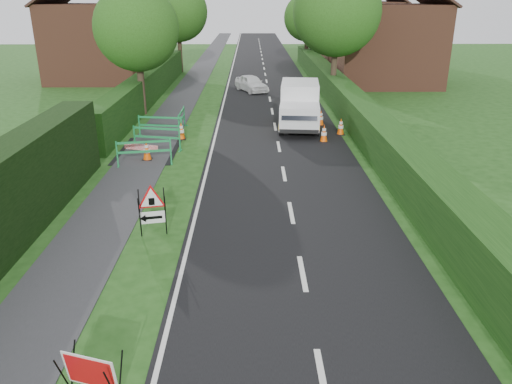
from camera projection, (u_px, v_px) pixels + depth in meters
name	position (u px, v px, depth m)	size (l,w,h in m)	color
ground	(191.00, 299.00, 10.74)	(120.00, 120.00, 0.00)	#1C4513
road_surface	(264.00, 70.00, 43.30)	(6.00, 90.00, 0.02)	black
footpath	(201.00, 70.00, 43.25)	(2.00, 90.00, 0.02)	#2D2D30
hedge_west_far	(150.00, 100.00, 31.15)	(1.00, 24.00, 1.80)	#14380F
hedge_east	(352.00, 122.00, 25.68)	(1.20, 50.00, 1.50)	#14380F
house_west	(100.00, 41.00, 37.47)	(7.50, 7.40, 7.88)	brown
house_east_a	(385.00, 43.00, 35.81)	(7.50, 7.40, 7.88)	brown
house_east_b	(360.00, 30.00, 48.84)	(7.50, 7.40, 7.88)	brown
tree_nw	(137.00, 28.00, 25.78)	(4.40, 4.40, 6.70)	#2D2116
tree_ne	(337.00, 12.00, 29.35)	(5.20, 5.20, 7.79)	#2D2116
tree_fw	(178.00, 12.00, 40.53)	(4.80, 4.80, 7.24)	#2D2116
tree_fe	(307.00, 17.00, 44.58)	(4.20, 4.20, 6.33)	#2D2116
red_rect_sign	(90.00, 373.00, 7.99)	(1.05, 0.81, 0.79)	black
triangle_sign	(150.00, 207.00, 13.20)	(1.00, 1.00, 1.24)	black
works_van	(300.00, 105.00, 24.25)	(2.24, 4.79, 2.11)	silver
traffic_cone_0	(324.00, 133.00, 22.05)	(0.38, 0.38, 0.79)	black
traffic_cone_1	(341.00, 126.00, 23.20)	(0.38, 0.38, 0.79)	black
traffic_cone_2	(321.00, 118.00, 24.86)	(0.38, 0.38, 0.79)	black
traffic_cone_3	(147.00, 150.00, 19.62)	(0.38, 0.38, 0.79)	black
traffic_cone_4	(181.00, 131.00, 22.47)	(0.38, 0.38, 0.79)	black
ped_barrier_0	(144.00, 149.00, 18.93)	(2.09, 0.73, 1.00)	#188440
ped_barrier_1	(157.00, 135.00, 20.83)	(2.09, 0.75, 1.00)	#188440
ped_barrier_2	(160.00, 124.00, 22.70)	(2.09, 0.65, 1.00)	#188440
ped_barrier_3	(182.00, 118.00, 23.77)	(0.35, 2.06, 1.00)	#188440
redwhite_plank	(142.00, 158.00, 20.00)	(1.50, 0.04, 0.25)	red
hatchback_car	(251.00, 83.00, 33.65)	(1.29, 3.20, 1.09)	white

